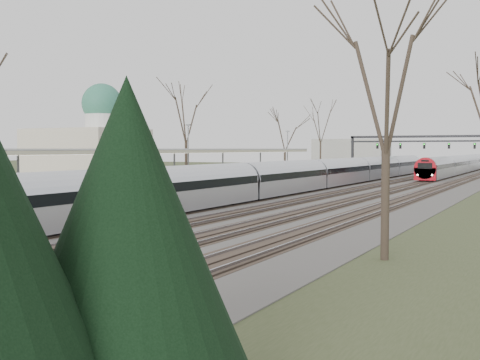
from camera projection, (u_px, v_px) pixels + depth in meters
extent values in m
cube|color=#474442|center=(358.00, 187.00, 63.27)|extent=(24.00, 160.00, 0.10)
cube|color=#4C3828|center=(305.00, 185.00, 66.06)|extent=(2.60, 160.00, 0.06)
cube|color=gray|center=(299.00, 184.00, 66.40)|extent=(0.07, 160.00, 0.12)
cube|color=gray|center=(311.00, 185.00, 65.73)|extent=(0.07, 160.00, 0.12)
cube|color=#4C3828|center=(336.00, 186.00, 64.43)|extent=(2.60, 160.00, 0.06)
cube|color=gray|center=(329.00, 185.00, 64.76)|extent=(0.07, 160.00, 0.12)
cube|color=gray|center=(342.00, 186.00, 64.09)|extent=(0.07, 160.00, 0.12)
cube|color=#4C3828|center=(368.00, 187.00, 62.80)|extent=(2.60, 160.00, 0.06)
cube|color=gray|center=(361.00, 186.00, 63.13)|extent=(0.07, 160.00, 0.12)
cube|color=gray|center=(374.00, 187.00, 62.46)|extent=(0.07, 160.00, 0.12)
cube|color=#4C3828|center=(401.00, 188.00, 61.16)|extent=(2.60, 160.00, 0.06)
cube|color=gray|center=(394.00, 187.00, 61.49)|extent=(0.07, 160.00, 0.12)
cube|color=gray|center=(409.00, 188.00, 60.82)|extent=(0.07, 160.00, 0.12)
cube|color=#4C3828|center=(437.00, 189.00, 59.53)|extent=(2.60, 160.00, 0.06)
cube|color=gray|center=(430.00, 188.00, 59.86)|extent=(0.07, 160.00, 0.12)
cube|color=gray|center=(445.00, 189.00, 59.19)|extent=(0.07, 160.00, 0.12)
cube|color=#9E9B93|center=(197.00, 190.00, 52.02)|extent=(3.50, 69.00, 1.00)
cylinder|color=slate|center=(18.00, 176.00, 34.70)|extent=(0.14, 0.14, 3.00)
cylinder|color=slate|center=(110.00, 172.00, 41.76)|extent=(0.14, 0.14, 3.00)
cylinder|color=slate|center=(174.00, 168.00, 48.82)|extent=(0.14, 0.14, 3.00)
cylinder|color=slate|center=(223.00, 166.00, 55.89)|extent=(0.14, 0.14, 3.00)
cylinder|color=slate|center=(260.00, 164.00, 62.95)|extent=(0.14, 0.14, 3.00)
cube|color=silver|center=(167.00, 149.00, 47.86)|extent=(4.10, 50.00, 0.12)
cube|color=beige|center=(167.00, 151.00, 47.87)|extent=(4.10, 50.00, 0.25)
cube|color=beige|center=(87.00, 160.00, 58.37)|extent=(10.00, 8.00, 6.00)
cylinder|color=silver|center=(102.00, 116.00, 57.22)|extent=(3.20, 3.20, 2.50)
sphere|color=#296753|center=(102.00, 103.00, 57.16)|extent=(3.80, 3.80, 3.80)
cube|color=black|center=(352.00, 156.00, 94.26)|extent=(0.35, 0.35, 6.00)
cube|color=black|center=(419.00, 137.00, 89.33)|extent=(21.00, 0.35, 0.35)
cube|color=black|center=(419.00, 141.00, 89.36)|extent=(21.00, 0.25, 0.25)
cube|color=black|center=(377.00, 146.00, 92.14)|extent=(0.32, 0.22, 0.85)
sphere|color=#0CFF19|center=(377.00, 144.00, 92.00)|extent=(0.16, 0.16, 0.16)
cube|color=black|center=(400.00, 146.00, 90.51)|extent=(0.32, 0.22, 0.85)
sphere|color=#0CFF19|center=(400.00, 144.00, 90.37)|extent=(0.16, 0.16, 0.16)
cube|color=black|center=(424.00, 146.00, 88.87)|extent=(0.32, 0.22, 0.85)
sphere|color=#0CFF19|center=(424.00, 144.00, 88.74)|extent=(0.16, 0.16, 0.16)
cube|color=black|center=(449.00, 146.00, 87.24)|extent=(0.32, 0.22, 0.85)
sphere|color=#0CFF19|center=(449.00, 144.00, 87.10)|extent=(0.16, 0.16, 0.16)
cube|color=black|center=(475.00, 146.00, 85.60)|extent=(0.32, 0.22, 0.85)
sphere|color=#0CFF19|center=(475.00, 144.00, 85.47)|extent=(0.16, 0.16, 0.16)
cone|color=black|center=(128.00, 236.00, 9.03)|extent=(4.00, 4.00, 4.80)
cylinder|color=#2D231C|center=(186.00, 164.00, 64.90)|extent=(0.30, 0.30, 4.95)
cylinder|color=#2D231C|center=(385.00, 206.00, 21.78)|extent=(0.30, 0.30, 4.05)
cube|color=#B9BBC4|center=(315.00, 179.00, 58.79)|extent=(2.55, 90.00, 1.60)
cylinder|color=#B9BBC4|center=(315.00, 173.00, 58.75)|extent=(2.60, 89.70, 2.60)
cube|color=black|center=(315.00, 172.00, 58.75)|extent=(2.62, 89.40, 0.55)
cube|color=black|center=(315.00, 189.00, 58.83)|extent=(1.80, 89.00, 0.35)
cube|color=#B9BBC4|center=(461.00, 167.00, 98.41)|extent=(2.55, 60.00, 1.60)
cylinder|color=#B9BBC4|center=(461.00, 163.00, 98.38)|extent=(2.60, 59.70, 2.60)
cube|color=black|center=(461.00, 162.00, 98.37)|extent=(2.62, 59.40, 0.55)
cube|color=#A30913|center=(425.00, 174.00, 72.02)|extent=(2.55, 0.50, 1.50)
cylinder|color=#A30913|center=(425.00, 168.00, 72.02)|extent=(2.60, 0.60, 2.60)
cube|color=black|center=(425.00, 166.00, 71.77)|extent=(1.70, 0.12, 0.70)
sphere|color=white|center=(418.00, 175.00, 72.24)|extent=(0.22, 0.22, 0.22)
sphere|color=white|center=(432.00, 175.00, 71.45)|extent=(0.22, 0.22, 0.22)
cube|color=black|center=(461.00, 173.00, 98.46)|extent=(1.80, 59.00, 0.35)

